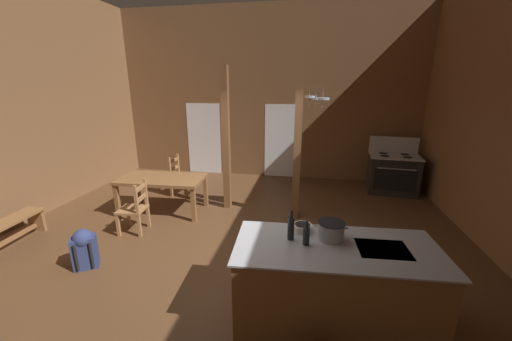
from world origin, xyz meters
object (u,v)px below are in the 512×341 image
at_px(dining_table, 162,182).
at_px(bench_along_left_wall, 8,229).
at_px(backpack, 84,247).
at_px(stove_range, 392,173).
at_px(mixing_bowl_on_counter, 302,227).
at_px(bottle_tall_on_counter, 306,235).
at_px(stockpot_on_counter, 331,230).
at_px(ladderback_chair_near_window, 180,176).
at_px(bottle_short_on_counter, 291,228).
at_px(kitchen_island, 333,283).
at_px(ladderback_chair_by_post, 135,208).

distance_m(dining_table, bench_along_left_wall, 2.56).
xyz_separation_m(bench_along_left_wall, backpack, (1.65, -0.29, 0.02)).
distance_m(stove_range, dining_table, 5.41).
bearing_deg(mixing_bowl_on_counter, stove_range, 63.86).
bearing_deg(bottle_tall_on_counter, stockpot_on_counter, 34.04).
distance_m(bench_along_left_wall, stockpot_on_counter, 5.13).
height_order(ladderback_chair_near_window, bottle_short_on_counter, bottle_short_on_counter).
bearing_deg(dining_table, stove_range, 22.88).
bearing_deg(stove_range, kitchen_island, -110.70).
height_order(stockpot_on_counter, bottle_short_on_counter, bottle_short_on_counter).
distance_m(dining_table, bottle_short_on_counter, 3.67).
bearing_deg(ladderback_chair_by_post, stockpot_on_counter, -22.05).
xyz_separation_m(stove_range, stockpot_on_counter, (-1.76, -4.35, 0.54)).
bearing_deg(bench_along_left_wall, stockpot_on_counter, -5.63).
xyz_separation_m(mixing_bowl_on_counter, bottle_short_on_counter, (-0.12, -0.22, 0.10)).
distance_m(mixing_bowl_on_counter, bottle_tall_on_counter, 0.32).
bearing_deg(ladderback_chair_near_window, stove_range, 12.32).
height_order(stove_range, dining_table, stove_range).
height_order(ladderback_chair_by_post, mixing_bowl_on_counter, mixing_bowl_on_counter).
height_order(stove_range, mixing_bowl_on_counter, stove_range).
height_order(ladderback_chair_near_window, stockpot_on_counter, stockpot_on_counter).
relative_size(mixing_bowl_on_counter, bottle_short_on_counter, 0.63).
relative_size(dining_table, stockpot_on_counter, 4.74).
distance_m(stove_range, bench_along_left_wall, 7.83).
xyz_separation_m(bench_along_left_wall, mixing_bowl_on_counter, (4.74, -0.37, 0.67)).
distance_m(kitchen_island, backpack, 3.48).
bearing_deg(ladderback_chair_near_window, bottle_short_on_counter, -49.39).
xyz_separation_m(backpack, bottle_tall_on_counter, (3.14, -0.39, 0.72)).
bearing_deg(bottle_tall_on_counter, backpack, 172.91).
relative_size(dining_table, backpack, 2.92).
xyz_separation_m(kitchen_island, bottle_short_on_counter, (-0.49, 0.06, 0.60)).
distance_m(kitchen_island, mixing_bowl_on_counter, 0.68).
xyz_separation_m(kitchen_island, stove_range, (1.70, 4.51, 0.02)).
relative_size(ladderback_chair_near_window, bottle_short_on_counter, 2.72).
bearing_deg(mixing_bowl_on_counter, dining_table, 143.88).
xyz_separation_m(ladderback_chair_near_window, bottle_short_on_counter, (2.87, -3.34, 0.61)).
xyz_separation_m(bench_along_left_wall, bottle_short_on_counter, (4.62, -0.59, 0.77)).
bearing_deg(bottle_short_on_counter, ladderback_chair_near_window, 130.61).
bearing_deg(ladderback_chair_near_window, kitchen_island, -45.36).
relative_size(bottle_tall_on_counter, bottle_short_on_counter, 0.78).
height_order(stockpot_on_counter, mixing_bowl_on_counter, stockpot_on_counter).
xyz_separation_m(backpack, stockpot_on_counter, (3.40, -0.21, 0.71)).
relative_size(dining_table, ladderback_chair_near_window, 1.83).
xyz_separation_m(ladderback_chair_by_post, mixing_bowl_on_counter, (2.97, -1.20, 0.51)).
height_order(kitchen_island, dining_table, kitchen_island).
distance_m(stove_range, bottle_short_on_counter, 4.99).
distance_m(kitchen_island, bottle_tall_on_counter, 0.66).
xyz_separation_m(bench_along_left_wall, bottle_tall_on_counter, (4.79, -0.68, 0.73)).
xyz_separation_m(ladderback_chair_near_window, backpack, (-0.10, -3.04, -0.14)).
relative_size(dining_table, bottle_short_on_counter, 4.99).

